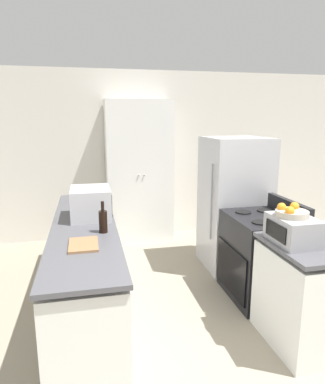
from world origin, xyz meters
TOP-DOWN VIEW (x-y plane):
  - wall_back at (0.00, 3.58)m, footprint 7.00×0.06m
  - counter_left at (-0.89, 1.43)m, footprint 0.60×2.66m
  - counter_right at (0.89, 0.48)m, footprint 0.60×0.76m
  - pantry_cabinet at (-0.07, 3.30)m, footprint 0.99×0.49m
  - stove at (0.91, 1.28)m, footprint 0.66×0.79m
  - refrigerator at (0.96, 2.09)m, footprint 0.76×0.76m
  - microwave at (-0.82, 1.63)m, footprint 0.40×0.48m
  - wine_bottle at (-0.72, 1.13)m, footprint 0.08×0.08m
  - toaster_oven at (0.77, 0.54)m, footprint 0.31×0.42m
  - fruit_bowl at (0.76, 0.56)m, footprint 0.26×0.26m
  - cutting_board at (-0.89, 0.84)m, footprint 0.23×0.32m

SIDE VIEW (x-z plane):
  - counter_left at x=-0.89m, z-range -0.01..0.87m
  - counter_right at x=0.89m, z-range -0.01..0.87m
  - stove at x=0.91m, z-range -0.07..0.98m
  - refrigerator at x=0.96m, z-range 0.00..1.66m
  - cutting_board at x=-0.89m, z-range 0.89..0.91m
  - wine_bottle at x=-0.72m, z-range 0.85..1.14m
  - toaster_oven at x=0.77m, z-range 0.89..1.11m
  - microwave at x=-0.82m, z-range 0.89..1.20m
  - pantry_cabinet at x=-0.07m, z-range 0.00..2.14m
  - fruit_bowl at x=0.76m, z-range 1.09..1.19m
  - wall_back at x=0.00m, z-range 0.00..2.60m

